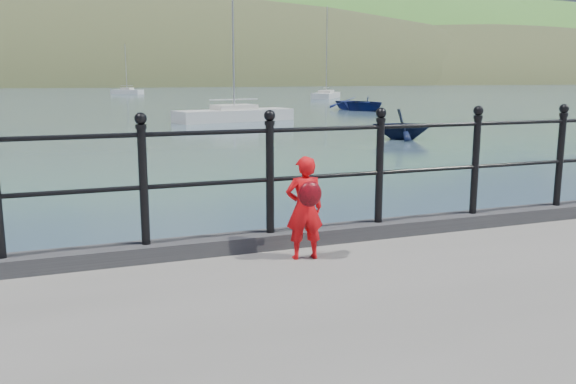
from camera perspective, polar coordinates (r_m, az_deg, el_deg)
name	(u,v)px	position (r m, az deg, el deg)	size (l,w,h in m)	color
ground	(210,345)	(6.36, -7.34, -14.01)	(600.00, 600.00, 0.00)	#2D4251
kerb	(211,246)	(5.85, -7.25, -4.99)	(60.00, 0.30, 0.15)	#28282B
railing	(209,168)	(5.69, -7.42, 2.28)	(18.11, 0.11, 1.20)	black
far_shore	(163,141)	(249.51, -11.65, 4.72)	(830.00, 200.00, 156.00)	#333A21
child	(305,207)	(5.54, 1.58, -1.42)	(0.38, 0.32, 0.95)	red
launch_blue	(361,103)	(49.48, 6.84, 8.23)	(3.78, 5.29, 1.10)	#131C53
launch_navy	(402,124)	(26.60, 10.64, 6.25)	(2.14, 2.48, 1.30)	black
sailboat_deep	(127,92)	(97.44, -14.82, 9.03)	(4.73, 4.66, 7.71)	silver
sailboat_near	(234,116)	(37.11, -5.04, 7.13)	(7.60, 3.68, 9.92)	beige
sailboat_far	(326,96)	(76.60, 3.59, 9.00)	(6.42, 7.83, 11.24)	silver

